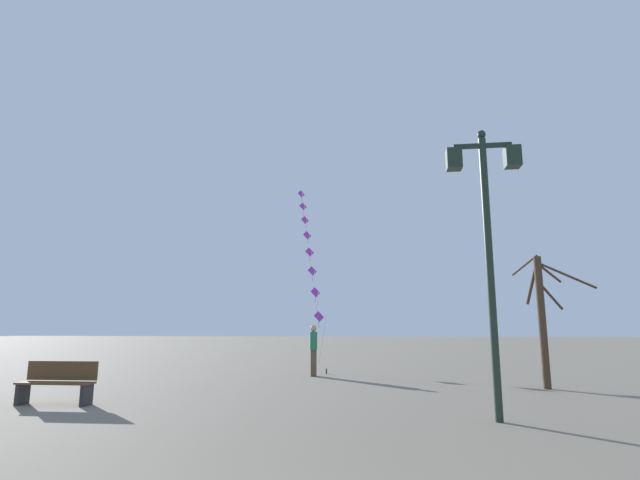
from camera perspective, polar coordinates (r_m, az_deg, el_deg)
The scene contains 6 objects.
ground_plane at distance 21.83m, azimuth 5.60°, elevation -14.47°, with size 160.00×160.00×0.00m, color #756B5B.
twin_lantern_lamp_post at distance 9.55m, azimuth 18.93°, elevation 2.80°, with size 1.36×0.28×5.33m.
kite_train at distance 23.69m, azimuth -1.22°, elevation -1.51°, with size 2.88×10.11×9.74m.
kite_flyer at distance 17.03m, azimuth -0.78°, elevation -12.64°, with size 0.31×0.62×1.71m.
bare_tree at distance 14.81m, azimuth 24.62°, elevation -7.89°, with size 1.83×1.37×3.63m.
park_bench at distance 12.17m, azimuth -28.42°, elevation -14.50°, with size 1.61×0.48×0.89m.
Camera 1 is at (0.69, -1.76, 1.59)m, focal length 27.30 mm.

